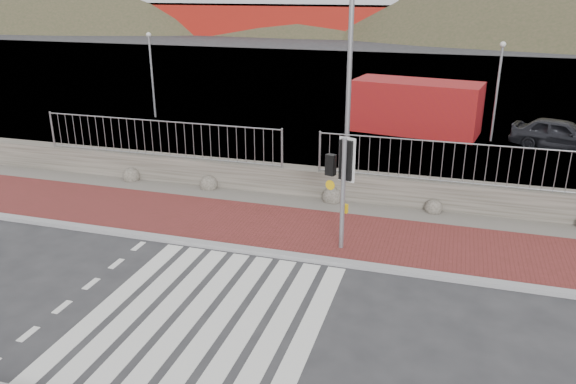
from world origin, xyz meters
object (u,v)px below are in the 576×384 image
(traffic_signal_far, at_px, (342,170))
(shipping_container, at_px, (416,107))
(streetlight, at_px, (356,33))
(car_a, at_px, (560,135))

(traffic_signal_far, height_order, shipping_container, traffic_signal_far)
(traffic_signal_far, bearing_deg, streetlight, -64.41)
(streetlight, bearing_deg, shipping_container, 85.82)
(streetlight, distance_m, shipping_container, 9.37)
(traffic_signal_far, xyz_separation_m, car_a, (6.59, 11.43, -1.47))
(traffic_signal_far, height_order, car_a, traffic_signal_far)
(traffic_signal_far, bearing_deg, shipping_container, -75.45)
(streetlight, height_order, shipping_container, streetlight)
(streetlight, distance_m, car_a, 10.99)
(traffic_signal_far, relative_size, car_a, 0.78)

